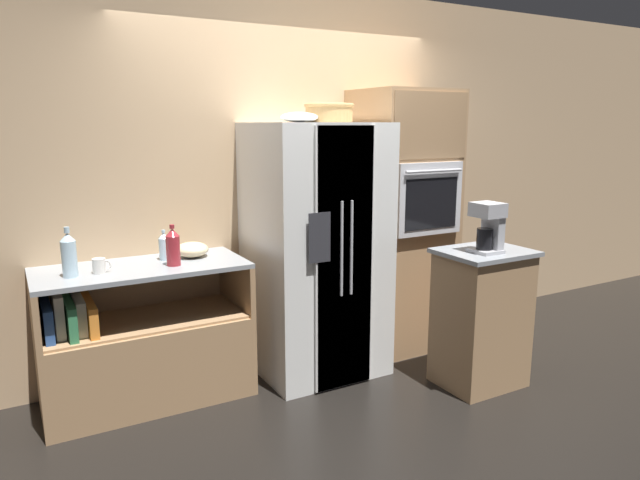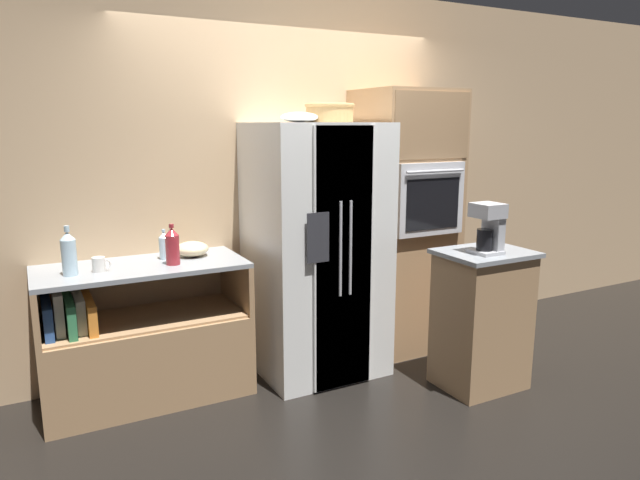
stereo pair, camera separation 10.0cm
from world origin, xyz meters
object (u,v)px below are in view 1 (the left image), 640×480
wall_oven (402,221)px  coffee_maker (489,225)px  bottle_wide (164,246)px  bottle_short (69,255)px  mixing_bowl (192,250)px  wicker_basket (329,112)px  bottle_tall (173,247)px  refrigerator (316,250)px  mug (100,266)px  fruit_bowl (299,117)px

wall_oven → coffee_maker: wall_oven is taller
bottle_wide → bottle_short: bearing=-164.9°
wall_oven → mixing_bowl: (-1.69, 0.11, -0.07)m
bottle_short → coffee_maker: size_ratio=0.90×
wall_oven → bottle_wide: bearing=176.6°
mixing_bowl → coffee_maker: 1.99m
mixing_bowl → bottle_short: bearing=-168.6°
wall_oven → bottle_wide: wall_oven is taller
wicker_basket → bottle_tall: bearing=-178.7°
refrigerator → bottle_short: refrigerator is taller
wall_oven → wicker_basket: wall_oven is taller
wicker_basket → bottle_wide: bearing=172.6°
bottle_tall → bottle_wide: 0.18m
mug → fruit_bowl: bearing=-2.6°
wicker_basket → fruit_bowl: size_ratio=1.38×
mixing_bowl → coffee_maker: bearing=-31.6°
mixing_bowl → fruit_bowl: bearing=-16.5°
bottle_short → bottle_wide: (0.60, 0.16, -0.04)m
fruit_bowl → bottle_tall: fruit_bowl is taller
refrigerator → mug: bearing=178.4°
wicker_basket → bottle_wide: 1.47m
wall_oven → coffee_maker: (-0.00, -0.94, 0.11)m
fruit_bowl → bottle_wide: bearing=166.5°
fruit_bowl → bottle_wide: fruit_bowl is taller
coffee_maker → wall_oven: bearing=89.8°
refrigerator → wicker_basket: (0.13, 0.04, 0.98)m
mixing_bowl → wall_oven: bearing=-3.6°
refrigerator → wall_oven: size_ratio=0.88×
mug → mixing_bowl: mixing_bowl is taller
wall_oven → bottle_short: size_ratio=6.84×
wicker_basket → fruit_bowl: 0.28m
fruit_bowl → mug: bearing=177.4°
mug → wall_oven: bearing=1.1°
mug → coffee_maker: size_ratio=0.33×
refrigerator → mixing_bowl: bearing=167.4°
wicker_basket → mug: wicker_basket is taller
refrigerator → bottle_short: 1.64m
fruit_bowl → coffee_maker: bearing=-40.5°
wall_oven → mixing_bowl: size_ratio=9.27×
wall_oven → mixing_bowl: bearing=176.4°
bottle_short → refrigerator: bearing=-1.2°
bottle_short → coffee_maker: 2.63m
bottle_short → mug: bottle_short is taller
bottle_wide → mixing_bowl: size_ratio=0.91×
wall_oven → mug: bearing=-178.9°
wall_oven → bottle_short: wall_oven is taller
bottle_tall → refrigerator: bearing=-0.9°
refrigerator → bottle_tall: refrigerator is taller
bottle_wide → coffee_maker: 2.15m
wicker_basket → mixing_bowl: size_ratio=1.59×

